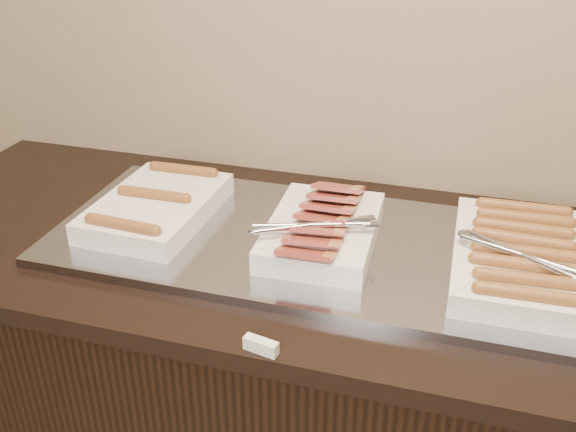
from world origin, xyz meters
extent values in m
cube|color=black|center=(0.00, 2.13, 0.43)|extent=(2.00, 0.70, 0.86)
cube|color=black|center=(0.00, 2.13, 0.88)|extent=(2.06, 0.76, 0.04)
cube|color=#9699A3|center=(0.02, 2.13, 0.91)|extent=(1.20, 0.50, 0.02)
cube|color=white|center=(-0.38, 2.13, 0.95)|extent=(0.25, 0.36, 0.05)
cylinder|color=brown|center=(-0.39, 1.98, 0.98)|extent=(0.16, 0.04, 0.03)
cylinder|color=brown|center=(-0.39, 2.13, 0.98)|extent=(0.16, 0.03, 0.03)
cylinder|color=brown|center=(-0.38, 2.28, 0.98)|extent=(0.16, 0.03, 0.03)
cube|color=white|center=(0.01, 2.13, 0.95)|extent=(0.23, 0.34, 0.05)
cube|color=#AB3D37|center=(0.01, 2.00, 0.97)|extent=(0.11, 0.09, 0.04)
cube|color=#AB3D37|center=(0.01, 2.04, 0.97)|extent=(0.12, 0.10, 0.04)
cube|color=#AB3D37|center=(0.01, 2.09, 0.98)|extent=(0.12, 0.10, 0.04)
cube|color=#AB3D37|center=(0.01, 2.13, 0.98)|extent=(0.11, 0.09, 0.04)
cube|color=#AB3D37|center=(0.01, 2.17, 0.98)|extent=(0.11, 0.09, 0.04)
cube|color=#AB3D37|center=(0.01, 2.22, 0.99)|extent=(0.11, 0.09, 0.04)
cube|color=#AB3D37|center=(0.01, 2.26, 0.99)|extent=(0.11, 0.09, 0.04)
cube|color=white|center=(0.42, 2.13, 0.95)|extent=(0.27, 0.40, 0.05)
cylinder|color=brown|center=(0.42, 1.96, 0.98)|extent=(0.18, 0.03, 0.03)
cylinder|color=brown|center=(0.42, 2.01, 0.98)|extent=(0.18, 0.04, 0.03)
cylinder|color=brown|center=(0.41, 2.06, 0.98)|extent=(0.18, 0.03, 0.03)
cylinder|color=brown|center=(0.42, 2.11, 0.98)|extent=(0.18, 0.03, 0.03)
cylinder|color=brown|center=(0.42, 2.15, 0.98)|extent=(0.18, 0.03, 0.03)
cylinder|color=brown|center=(0.42, 2.20, 0.98)|extent=(0.18, 0.03, 0.03)
cylinder|color=brown|center=(0.42, 2.25, 0.98)|extent=(0.18, 0.03, 0.03)
cylinder|color=brown|center=(0.42, 2.30, 0.98)|extent=(0.18, 0.03, 0.03)
cube|color=white|center=(-0.01, 1.77, 0.91)|extent=(0.06, 0.03, 0.02)
camera|label=1|loc=(0.28, 0.96, 1.62)|focal=40.00mm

